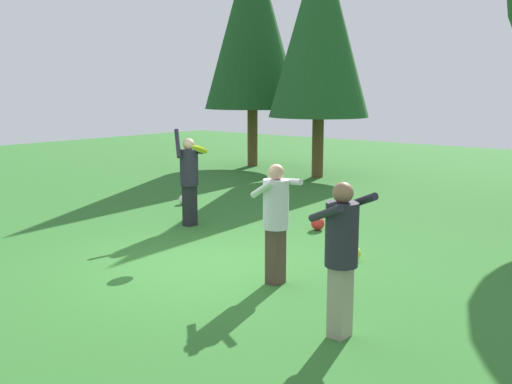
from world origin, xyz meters
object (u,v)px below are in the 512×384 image
Objects in this scene: person_thrower at (189,174)px; ball_red at (318,224)px; person_bystander at (342,247)px; tree_left at (320,26)px; person_catcher at (276,214)px; frisbee at (200,149)px; tree_far_left at (252,22)px; ball_white at (183,200)px; ball_yellow at (353,253)px.

person_thrower reaches higher than ball_red.
tree_left reaches higher than person_bystander.
person_catcher reaches higher than ball_red.
person_bystander is 4.27m from frisbee.
ball_white is at bearing -63.38° from tree_far_left.
person_thrower is 7.89× the size of ball_yellow.
ball_yellow is 0.03× the size of tree_far_left.
person_catcher is (3.28, -1.62, -0.04)m from person_thrower.
person_thrower reaches higher than person_bystander.
person_thrower is 3.66m from person_catcher.
person_thrower is at bearing -39.93° from ball_white.
frisbee is 2.65m from ball_red.
ball_red is at bearing -45.42° from person_catcher.
ball_red is at bearing 139.15° from ball_yellow.
ball_red is at bearing 62.00° from frisbee.
tree_far_left reaches higher than person_catcher.
tree_left reaches higher than person_thrower.
person_catcher is 3.20m from ball_red.
person_thrower reaches higher than ball_yellow.
ball_white is at bearing 178.17° from ball_red.
ball_red is 1.21× the size of ball_white.
frisbee reaches higher than person_bystander.
person_bystander is 7.59m from ball_white.
person_catcher is 2.51m from frisbee.
tree_left is at bearing 89.74° from ball_white.
person_bystander reaches higher than ball_red.
frisbee is 10.39m from tree_far_left.
tree_left is (-3.65, 5.46, 4.14)m from ball_red.
ball_red is at bearing 66.44° from person_thrower.
frisbee is at bearing -38.31° from ball_white.
person_catcher is 1.78m from ball_yellow.
tree_far_left is at bearing 116.62° from ball_white.
person_thrower is at bearing -2.33° from person_bystander.
person_thrower is 0.24× the size of tree_far_left.
person_catcher reaches higher than ball_white.
tree_left is (-6.43, 9.24, 3.30)m from person_bystander.
tree_left is at bearing 127.29° from ball_yellow.
tree_left is (-4.87, 8.31, 3.32)m from person_catcher.
person_thrower is 5.47m from person_bystander.
person_bystander is 7.08× the size of ball_yellow.
frisbee is at bearing -118.00° from ball_red.
frisbee reaches higher than ball_white.
person_catcher is 10.19m from tree_left.
person_thrower is 1.11× the size of person_bystander.
ball_white is (-4.89, 2.96, -0.84)m from person_catcher.
ball_white is at bearing -9.83° from person_catcher.
tree_left reaches higher than ball_yellow.
person_thrower is 8.94× the size of ball_white.
ball_yellow is at bearing -42.32° from tree_far_left.
frisbee is 3.66m from ball_white.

